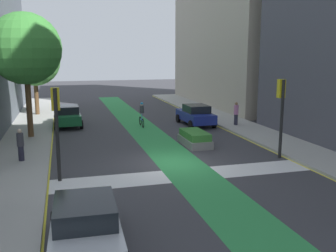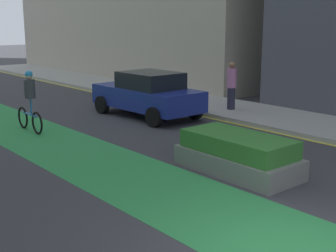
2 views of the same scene
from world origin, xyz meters
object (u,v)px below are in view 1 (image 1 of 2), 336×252
Objects in this scene: cyclist_in_lane at (142,114)px; street_tree_near at (25,49)px; car_green_left_far at (68,116)px; street_tree_far at (34,61)px; traffic_signal_near_right at (281,103)px; pedestrian_sidewalk_left_a at (21,145)px; pedestrian_sidewalk_right_b at (236,113)px; car_blue_right_far at (196,115)px; median_planter at (195,139)px; car_silver_left_near at (85,225)px; traffic_signal_near_left at (56,116)px.

street_tree_near is (-7.71, -2.13, 4.72)m from cyclist_in_lane.
cyclist_in_lane is 9.29m from street_tree_near.
car_green_left_far is 7.34m from street_tree_far.
traffic_signal_near_right reaches higher than car_green_left_far.
pedestrian_sidewalk_left_a is at bearing -134.34° from cyclist_in_lane.
cyclist_in_lane is at bearing 164.06° from pedestrian_sidewalk_right_b.
car_blue_right_far is 6.54m from median_planter.
street_tree_near is at bearing -121.74° from car_green_left_far.
car_green_left_far is 11.01m from median_planter.
median_planter is (9.64, 1.35, -0.57)m from pedestrian_sidewalk_left_a.
street_tree_near is (-2.50, 15.52, 4.88)m from car_silver_left_near.
pedestrian_sidewalk_right_b is at bearing 52.70° from car_silver_left_near.
median_planter is (7.08, 11.05, -0.40)m from car_silver_left_near.
traffic_signal_near_right is at bearing -83.47° from car_blue_right_far.
traffic_signal_near_left reaches higher than pedestrian_sidewalk_right_b.
car_green_left_far is at bearing 162.11° from cyclist_in_lane.
traffic_signal_near_left is at bearing -59.48° from pedestrian_sidewalk_left_a.
traffic_signal_near_right reaches higher than pedestrian_sidewalk_left_a.
pedestrian_sidewalk_left_a is 15.77m from street_tree_far.
car_green_left_far is (0.60, 12.77, -2.02)m from traffic_signal_near_left.
car_blue_right_far and car_silver_left_near have the same top height.
car_silver_left_near is 2.49× the size of pedestrian_sidewalk_right_b.
traffic_signal_near_left is at bearing -144.31° from pedestrian_sidewalk_right_b.
street_tree_far is at bearing 90.63° from street_tree_near.
traffic_signal_near_right reaches higher than car_blue_right_far.
car_silver_left_near is at bearing -122.66° from median_planter.
car_blue_right_far is at bearing 70.07° from median_planter.
median_planter is at bearing -55.21° from street_tree_far.
pedestrian_sidewalk_right_b is 15.21m from street_tree_near.
car_blue_right_far is at bearing -33.23° from street_tree_far.
traffic_signal_near_right is 0.97× the size of car_silver_left_near.
pedestrian_sidewalk_left_a is (-11.86, -7.49, 0.17)m from car_blue_right_far.
pedestrian_sidewalk_right_b reaches higher than cyclist_in_lane.
traffic_signal_near_right is 1.03× the size of traffic_signal_near_left.
car_silver_left_near is 16.46m from street_tree_near.
traffic_signal_near_right is 2.40× the size of pedestrian_sidewalk_right_b.
traffic_signal_near_left is at bearing -150.29° from median_planter.
car_blue_right_far is 1.00× the size of car_silver_left_near.
car_green_left_far is at bearing -66.20° from street_tree_far.
pedestrian_sidewalk_right_b is 0.25× the size of street_tree_far.
traffic_signal_near_right reaches higher than pedestrian_sidewalk_right_b.
street_tree_near reaches higher than traffic_signal_near_right.
pedestrian_sidewalk_right_b is at bearing 35.69° from traffic_signal_near_left.
median_planter is (7.81, 4.45, -2.41)m from traffic_signal_near_left.
traffic_signal_near_left is 9.54m from street_tree_near.
pedestrian_sidewalk_right_b is 6.79m from median_planter.
car_blue_right_far is at bearing 8.05° from street_tree_near.
median_planter is at bearing 29.71° from traffic_signal_near_left.
street_tree_far is (-7.82, 7.35, 3.83)m from cyclist_in_lane.
pedestrian_sidewalk_right_b is (1.53, 8.42, -1.86)m from traffic_signal_near_right.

